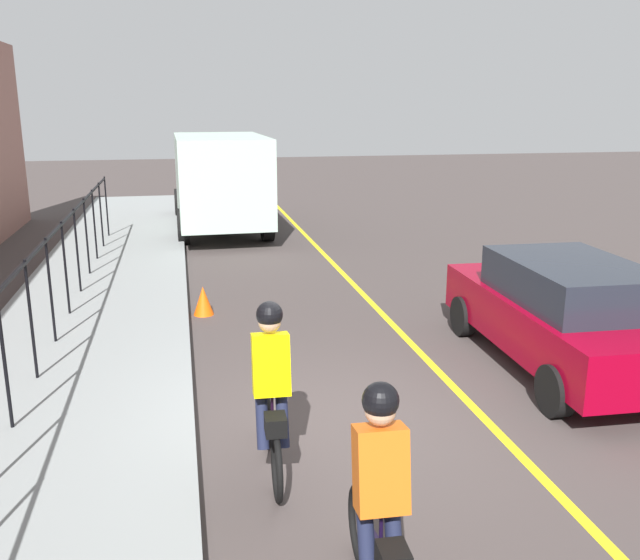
# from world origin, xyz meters

# --- Properties ---
(ground_plane) EXTENTS (80.00, 80.00, 0.00)m
(ground_plane) POSITION_xyz_m (0.00, 0.00, 0.00)
(ground_plane) COLOR #413937
(lane_line_centre) EXTENTS (36.00, 0.12, 0.01)m
(lane_line_centre) POSITION_xyz_m (0.00, -1.60, 0.00)
(lane_line_centre) COLOR yellow
(lane_line_centre) RESTS_ON ground
(sidewalk) EXTENTS (40.00, 3.20, 0.15)m
(sidewalk) POSITION_xyz_m (0.00, 3.40, 0.07)
(sidewalk) COLOR gray
(sidewalk) RESTS_ON ground
(iron_fence) EXTENTS (21.71, 0.04, 1.60)m
(iron_fence) POSITION_xyz_m (1.00, 3.80, 1.29)
(iron_fence) COLOR black
(iron_fence) RESTS_ON sidewalk
(cyclist_lead) EXTENTS (1.71, 0.37, 1.83)m
(cyclist_lead) POSITION_xyz_m (-1.05, 1.05, 0.91)
(cyclist_lead) COLOR black
(cyclist_lead) RESTS_ON ground
(cyclist_follow) EXTENTS (1.71, 0.37, 1.83)m
(cyclist_follow) POSITION_xyz_m (-3.14, 0.56, 0.91)
(cyclist_follow) COLOR black
(cyclist_follow) RESTS_ON ground
(patrol_sedan) EXTENTS (4.46, 2.04, 1.58)m
(patrol_sedan) POSITION_xyz_m (1.03, -3.35, 0.82)
(patrol_sedan) COLOR maroon
(patrol_sedan) RESTS_ON ground
(box_truck_background) EXTENTS (6.75, 2.63, 2.78)m
(box_truck_background) POSITION_xyz_m (12.82, 0.71, 1.55)
(box_truck_background) COLOR #A6C3B3
(box_truck_background) RESTS_ON ground
(traffic_cone_near) EXTENTS (0.36, 0.36, 0.51)m
(traffic_cone_near) POSITION_xyz_m (4.56, 1.53, 0.26)
(traffic_cone_near) COLOR #FD550B
(traffic_cone_near) RESTS_ON ground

